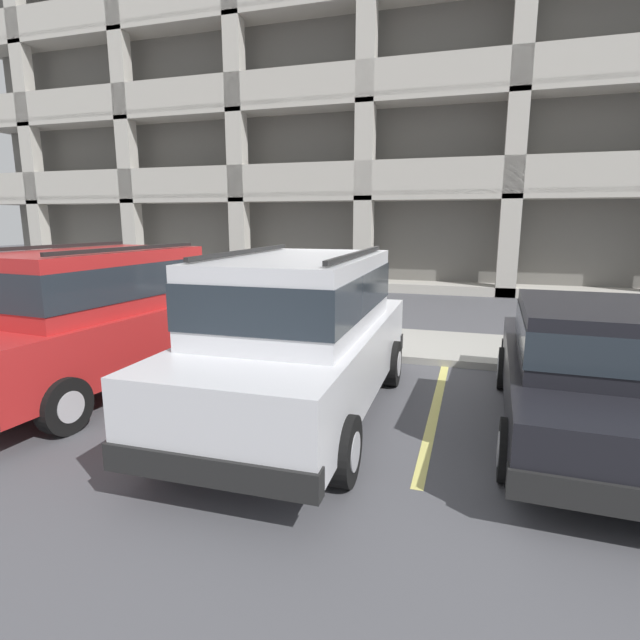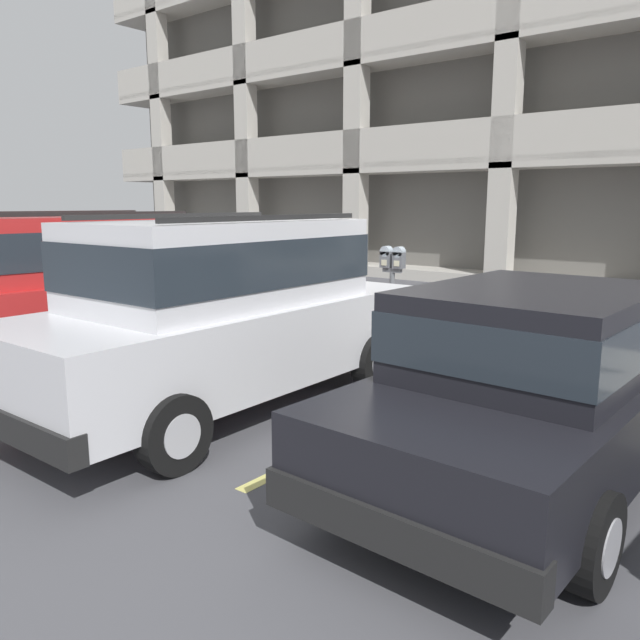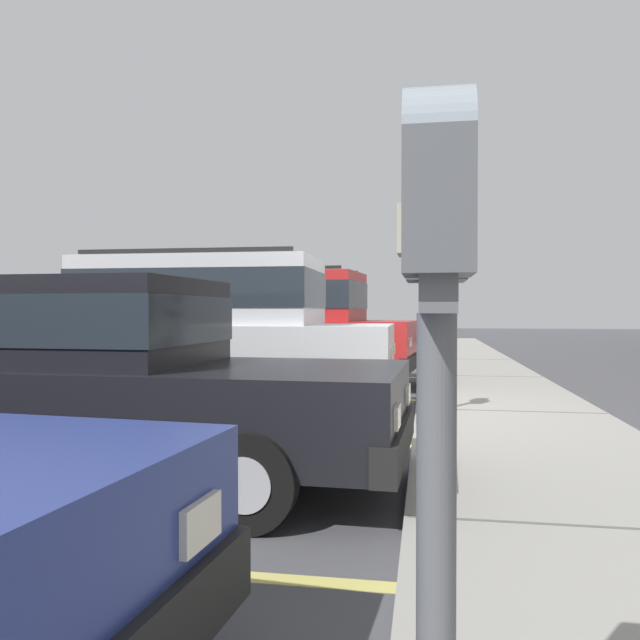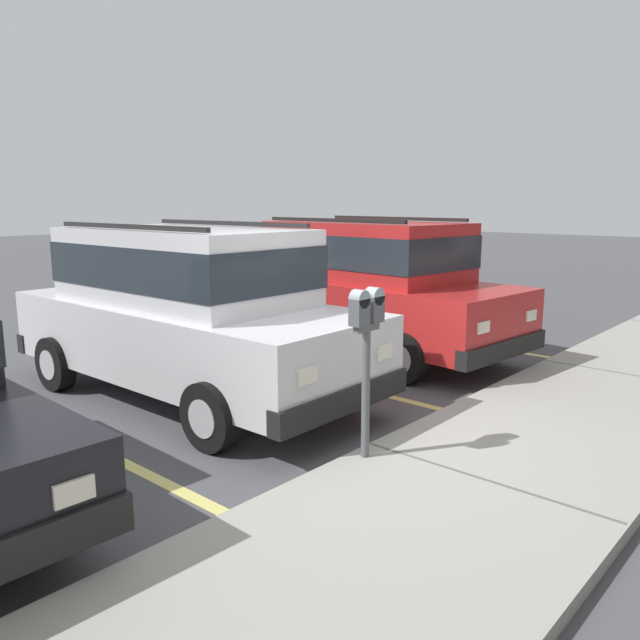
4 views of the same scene
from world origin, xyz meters
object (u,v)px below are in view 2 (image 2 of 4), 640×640
silver_suv (225,306)px  parking_garage (577,74)px  red_sedan (81,281)px  parking_meter_near (392,274)px  dark_hatchback (541,377)px

silver_suv → parking_garage: size_ratio=0.15×
parking_garage → silver_suv: bearing=-84.1°
parking_garage → red_sedan: bearing=-95.2°
parking_meter_near → dark_hatchback: bearing=-40.4°
silver_suv → parking_meter_near: 2.83m
red_sedan → parking_garage: (1.46, 16.05, 4.95)m
silver_suv → red_sedan: (-3.14, 0.22, 0.00)m
parking_meter_near → parking_garage: size_ratio=0.05×
parking_meter_near → parking_garage: bearing=98.3°
dark_hatchback → parking_meter_near: size_ratio=3.12×
red_sedan → parking_garage: 16.86m
dark_hatchback → red_sedan: bearing=-177.3°
silver_suv → red_sedan: 3.15m
silver_suv → dark_hatchback: size_ratio=1.06×
silver_suv → parking_garage: 17.09m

